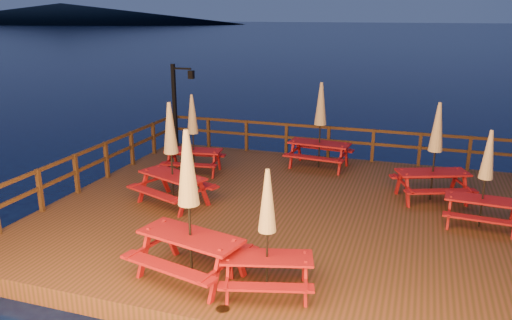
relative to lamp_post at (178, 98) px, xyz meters
The scene contains 13 objects.
ground 7.39m from the lamp_post, 40.16° to the right, with size 500.00×500.00×0.00m, color black.
deck 7.33m from the lamp_post, 40.16° to the right, with size 12.00×10.00×0.40m, color #402D14.
deck_piles 7.48m from the lamp_post, 40.16° to the right, with size 11.44×9.44×1.40m.
railing 6.15m from the lamp_post, 27.22° to the right, with size 11.80×9.75×1.10m.
lamp_post is the anchor object (origin of this frame).
headland_left 241.46m from the lamp_post, 129.82° to the left, with size 180.00×84.00×9.00m, color black.
picnic_table_0 9.11m from the lamp_post, 17.54° to the right, with size 2.23×2.04×2.59m.
picnic_table_1 3.20m from the lamp_post, 55.57° to the right, with size 1.88×1.63×2.42m.
picnic_table_2 10.63m from the lamp_post, 23.36° to the right, with size 1.69×1.43×2.28m.
picnic_table_3 9.46m from the lamp_post, 61.99° to the right, with size 2.29×2.02×2.82m.
picnic_table_4 10.30m from the lamp_post, 54.81° to the right, with size 1.88×1.69×2.27m.
picnic_table_5 5.39m from the lamp_post, ahead, with size 2.04×1.74×2.70m.
picnic_table_6 5.68m from the lamp_post, 64.99° to the right, with size 2.27×2.08×2.64m.
Camera 1 is at (2.82, -11.31, 5.15)m, focal length 35.00 mm.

